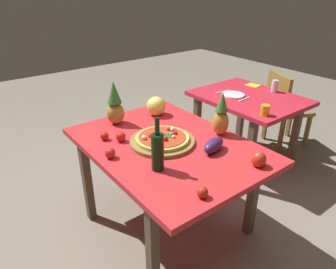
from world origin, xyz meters
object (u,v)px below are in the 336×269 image
(melon, at_px, (156,106))
(drinking_glass_juice, at_px, (265,110))
(display_table, at_px, (167,153))
(napkin_folded, at_px, (253,85))
(eggplant, at_px, (214,145))
(pizza_board, at_px, (162,141))
(tomato_beside_pepper, at_px, (105,136))
(drinking_glass_water, at_px, (275,86))
(dinner_plate, at_px, (233,95))
(tomato_at_corner, at_px, (121,137))
(fork_utensil, at_px, (223,92))
(knife_utensil, at_px, (244,99))
(dining_chair, at_px, (284,106))
(wine_bottle, at_px, (158,151))
(tomato_near_board, at_px, (110,153))
(pineapple_right, at_px, (221,116))
(bell_pepper, at_px, (259,159))
(pineapple_left, at_px, (115,105))
(pizza, at_px, (162,138))
(background_table, at_px, (248,106))

(melon, relative_size, drinking_glass_juice, 1.75)
(display_table, distance_m, napkin_folded, 1.60)
(display_table, bearing_deg, eggplant, 32.98)
(pizza_board, bearing_deg, melon, 149.30)
(tomato_beside_pepper, bearing_deg, drinking_glass_water, 87.35)
(drinking_glass_juice, relative_size, dinner_plate, 0.41)
(dinner_plate, bearing_deg, tomato_at_corner, -82.71)
(fork_utensil, height_order, knife_utensil, same)
(dining_chair, distance_m, tomato_at_corner, 2.12)
(dining_chair, distance_m, fork_utensil, 0.83)
(wine_bottle, bearing_deg, knife_utensil, 109.51)
(tomato_at_corner, relative_size, tomato_near_board, 1.03)
(pineapple_right, xyz_separation_m, knife_utensil, (-0.37, 0.72, -0.14))
(eggplant, bearing_deg, pineapple_right, 125.04)
(bell_pepper, relative_size, eggplant, 0.50)
(melon, distance_m, napkin_folded, 1.29)
(pizza_board, relative_size, drinking_glass_juice, 5.00)
(display_table, xyz_separation_m, dining_chair, (-0.28, 1.86, -0.17))
(pineapple_right, height_order, knife_utensil, pineapple_right)
(display_table, relative_size, tomato_beside_pepper, 22.40)
(pineapple_right, distance_m, melon, 0.60)
(drinking_glass_juice, bearing_deg, pineapple_left, -119.65)
(pineapple_right, relative_size, tomato_near_board, 4.68)
(drinking_glass_juice, bearing_deg, pineapple_right, -87.57)
(dining_chair, distance_m, pizza_board, 1.92)
(tomato_at_corner, distance_m, dinner_plate, 1.36)
(pizza_board, xyz_separation_m, melon, (-0.43, 0.26, 0.07))
(drinking_glass_juice, distance_m, napkin_folded, 0.82)
(pineapple_left, height_order, drinking_glass_water, pineapple_left)
(eggplant, xyz_separation_m, drinking_glass_water, (-0.50, 1.35, 0.01))
(dinner_plate, height_order, napkin_folded, dinner_plate)
(tomato_beside_pepper, relative_size, tomato_near_board, 0.87)
(pizza_board, height_order, drinking_glass_juice, drinking_glass_juice)
(wine_bottle, distance_m, melon, 0.84)
(wine_bottle, bearing_deg, pizza, 139.43)
(melon, bearing_deg, dinner_plate, 85.70)
(tomato_near_board, distance_m, drinking_glass_water, 1.94)
(napkin_folded, bearing_deg, pineapple_right, -61.85)
(pizza, relative_size, wine_bottle, 1.11)
(fork_utensil, bearing_deg, dinner_plate, 3.74)
(dining_chair, bearing_deg, tomato_beside_pepper, 112.19)
(background_table, xyz_separation_m, pineapple_right, (0.41, -0.83, 0.25))
(pineapple_left, distance_m, napkin_folded, 1.65)
(dining_chair, height_order, dinner_plate, dining_chair)
(pineapple_left, bearing_deg, pizza, 10.60)
(eggplant, relative_size, knife_utensil, 1.11)
(pineapple_left, xyz_separation_m, drinking_glass_water, (0.29, 1.65, -0.09))
(display_table, distance_m, tomato_beside_pepper, 0.46)
(tomato_at_corner, bearing_deg, eggplant, 40.19)
(pineapple_right, bearing_deg, dinner_plate, 125.63)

